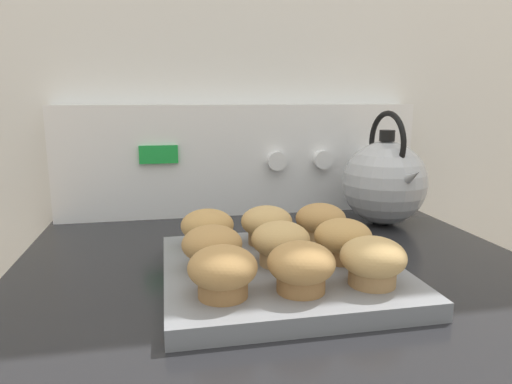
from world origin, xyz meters
TOP-DOWN VIEW (x-y plane):
  - wall_back at (0.00, 0.71)m, footprint 8.00×0.05m
  - control_panel at (0.00, 0.66)m, footprint 0.72×0.07m
  - muffin_pan at (-0.01, 0.29)m, footprint 0.29×0.29m
  - muffin_r0_c0 at (-0.09, 0.21)m, footprint 0.07×0.07m
  - muffin_r0_c1 at (-0.01, 0.20)m, footprint 0.07×0.07m
  - muffin_r0_c2 at (0.08, 0.20)m, footprint 0.07×0.07m
  - muffin_r1_c0 at (-0.10, 0.29)m, footprint 0.07×0.07m
  - muffin_r1_c1 at (-0.01, 0.29)m, footprint 0.07×0.07m
  - muffin_r1_c2 at (0.07, 0.29)m, footprint 0.07×0.07m
  - muffin_r2_c0 at (-0.10, 0.37)m, footprint 0.07×0.07m
  - muffin_r2_c1 at (-0.01, 0.38)m, footprint 0.07×0.07m
  - muffin_r2_c2 at (0.07, 0.38)m, footprint 0.07×0.07m
  - tea_kettle at (0.25, 0.52)m, footprint 0.15×0.19m

SIDE VIEW (x-z plane):
  - muffin_pan at x=-0.01m, z-range 0.92..0.94m
  - muffin_r0_c0 at x=-0.09m, z-range 0.94..0.99m
  - muffin_r0_c1 at x=-0.01m, z-range 0.94..0.99m
  - muffin_r0_c2 at x=0.08m, z-range 0.94..0.99m
  - muffin_r1_c0 at x=-0.10m, z-range 0.94..0.99m
  - muffin_r1_c1 at x=-0.01m, z-range 0.94..0.99m
  - muffin_r1_c2 at x=0.07m, z-range 0.94..0.99m
  - muffin_r2_c0 at x=-0.10m, z-range 0.94..0.99m
  - muffin_r2_c1 at x=-0.01m, z-range 0.94..0.99m
  - muffin_r2_c2 at x=0.07m, z-range 0.94..0.99m
  - tea_kettle at x=0.25m, z-range 0.89..1.10m
  - control_panel at x=0.00m, z-range 0.92..1.13m
  - wall_back at x=0.00m, z-range 0.00..2.40m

